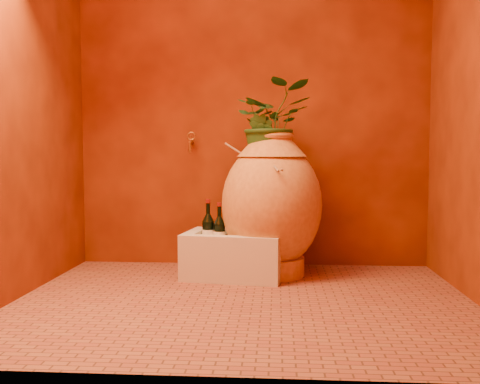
# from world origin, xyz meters

# --- Properties ---
(floor) EXTENTS (2.50, 2.50, 0.00)m
(floor) POSITION_xyz_m (0.00, 0.00, 0.00)
(floor) COLOR brown
(floor) RESTS_ON ground
(wall_back) EXTENTS (2.50, 0.02, 2.50)m
(wall_back) POSITION_xyz_m (0.00, 1.00, 1.25)
(wall_back) COLOR #501804
(wall_back) RESTS_ON ground
(wall_left) EXTENTS (0.02, 2.00, 2.50)m
(wall_left) POSITION_xyz_m (-1.25, 0.00, 1.25)
(wall_left) COLOR #501804
(wall_left) RESTS_ON ground
(amphora) EXTENTS (0.68, 0.68, 0.95)m
(amphora) POSITION_xyz_m (0.15, 0.65, 0.47)
(amphora) COLOR gold
(amphora) RESTS_ON floor
(stone_basin) EXTENTS (0.68, 0.52, 0.29)m
(stone_basin) POSITION_xyz_m (-0.09, 0.57, 0.14)
(stone_basin) COLOR beige
(stone_basin) RESTS_ON floor
(wine_bottle_a) EXTENTS (0.08, 0.08, 0.32)m
(wine_bottle_a) POSITION_xyz_m (-0.20, 0.63, 0.28)
(wine_bottle_a) COLOR black
(wine_bottle_a) RESTS_ON stone_basin
(wine_bottle_b) EXTENTS (0.09, 0.09, 0.35)m
(wine_bottle_b) POSITION_xyz_m (0.05, 0.56, 0.29)
(wine_bottle_b) COLOR black
(wine_bottle_b) RESTS_ON stone_basin
(wine_bottle_c) EXTENTS (0.08, 0.08, 0.34)m
(wine_bottle_c) POSITION_xyz_m (-0.28, 0.66, 0.28)
(wine_bottle_c) COLOR black
(wine_bottle_c) RESTS_ON stone_basin
(wall_tap) EXTENTS (0.06, 0.13, 0.15)m
(wall_tap) POSITION_xyz_m (-0.43, 0.92, 0.89)
(wall_tap) COLOR #996623
(wall_tap) RESTS_ON wall_back
(plant_main) EXTENTS (0.58, 0.53, 0.55)m
(plant_main) POSITION_xyz_m (0.14, 0.68, 1.00)
(plant_main) COLOR #204619
(plant_main) RESTS_ON amphora
(plant_side) EXTENTS (0.25, 0.25, 0.36)m
(plant_side) POSITION_xyz_m (0.08, 0.59, 0.88)
(plant_side) COLOR #204619
(plant_side) RESTS_ON amphora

